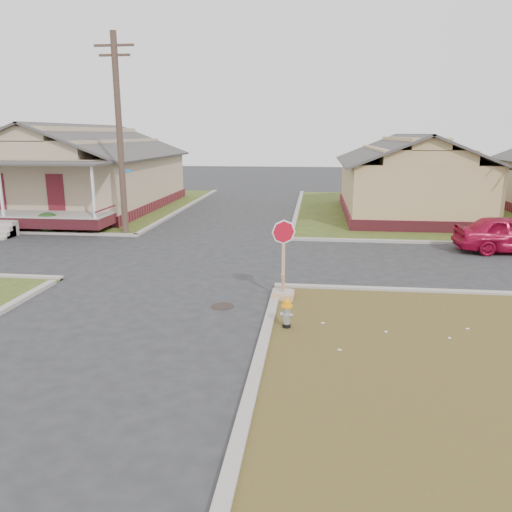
# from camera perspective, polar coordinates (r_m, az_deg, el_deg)

# --- Properties ---
(ground) EXTENTS (120.00, 120.00, 0.00)m
(ground) POSITION_cam_1_polar(r_m,az_deg,el_deg) (14.95, -11.83, -4.69)
(ground) COLOR #272729
(ground) RESTS_ON ground
(verge_far_left) EXTENTS (19.00, 19.00, 0.05)m
(verge_far_left) POSITION_cam_1_polar(r_m,az_deg,el_deg) (36.34, -22.50, 5.43)
(verge_far_left) COLOR #364418
(verge_far_left) RESTS_ON ground
(curbs) EXTENTS (80.00, 40.00, 0.12)m
(curbs) POSITION_cam_1_polar(r_m,az_deg,el_deg) (19.56, -7.24, -0.11)
(curbs) COLOR #A29992
(curbs) RESTS_ON ground
(manhole) EXTENTS (0.64, 0.64, 0.01)m
(manhole) POSITION_cam_1_polar(r_m,az_deg,el_deg) (13.95, -3.84, -5.75)
(manhole) COLOR black
(manhole) RESTS_ON ground
(corner_house) EXTENTS (10.10, 15.50, 5.30)m
(corner_house) POSITION_cam_1_polar(r_m,az_deg,el_deg) (33.57, -19.41, 8.96)
(corner_house) COLOR maroon
(corner_house) RESTS_ON ground
(side_house_yellow) EXTENTS (7.60, 11.60, 4.70)m
(side_house_yellow) POSITION_cam_1_polar(r_m,az_deg,el_deg) (30.49, 17.01, 8.55)
(side_house_yellow) COLOR maroon
(side_house_yellow) RESTS_ON ground
(utility_pole) EXTENTS (1.80, 0.28, 9.00)m
(utility_pole) POSITION_cam_1_polar(r_m,az_deg,el_deg) (24.01, -15.33, 13.32)
(utility_pole) COLOR #49352A
(utility_pole) RESTS_ON ground
(fire_hydrant) EXTENTS (0.28, 0.28, 0.74)m
(fire_hydrant) POSITION_cam_1_polar(r_m,az_deg,el_deg) (12.23, 3.54, -6.36)
(fire_hydrant) COLOR black
(fire_hydrant) RESTS_ON ground
(stop_sign) EXTENTS (0.65, 0.63, 2.29)m
(stop_sign) POSITION_cam_1_polar(r_m,az_deg,el_deg) (14.38, 3.12, -2.88)
(stop_sign) COLOR tan
(stop_sign) RESTS_ON ground
(red_sedan) EXTENTS (4.43, 1.93, 1.48)m
(red_sedan) POSITION_cam_1_polar(r_m,az_deg,el_deg) (22.52, 27.18, 2.24)
(red_sedan) COLOR #A70B31
(red_sedan) RESTS_ON ground
(hedge_right) EXTENTS (1.30, 1.07, 1.00)m
(hedge_right) POSITION_cam_1_polar(r_m,az_deg,el_deg) (26.00, -22.67, 3.63)
(hedge_right) COLOR #1D3C16
(hedge_right) RESTS_ON verge_far_left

